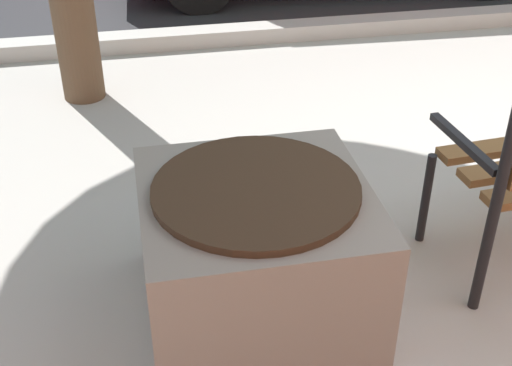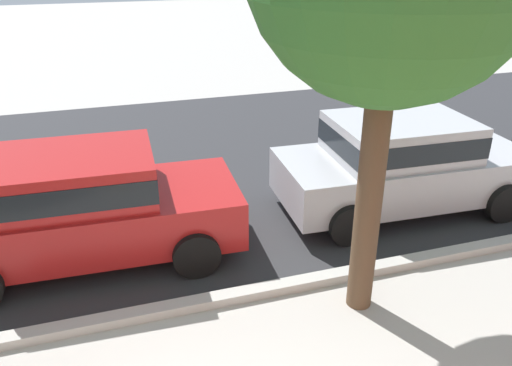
{
  "view_description": "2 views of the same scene",
  "coord_description": "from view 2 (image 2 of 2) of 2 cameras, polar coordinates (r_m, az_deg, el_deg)",
  "views": [
    {
      "loc": [
        -2.3,
        -2.1,
        1.91
      ],
      "look_at": [
        -1.9,
        -0.08,
        0.6
      ],
      "focal_mm": 47.56,
      "sensor_mm": 36.0,
      "label": 1
    },
    {
      "loc": [
        0.05,
        -2.1,
        4.05
      ],
      "look_at": [
        2.13,
        4.48,
        0.8
      ],
      "focal_mm": 35.84,
      "sensor_mm": 36.0,
      "label": 2
    }
  ],
  "objects": [
    {
      "name": "curb_stone",
      "position": [
        6.4,
        -14.54,
        -14.35
      ],
      "size": [
        60.0,
        0.2,
        0.12
      ],
      "primitive_type": "cube",
      "color": "#B2AFA8",
      "rests_on": "ground"
    },
    {
      "name": "parked_car_red",
      "position": [
        7.33,
        -18.72,
        -2.18
      ],
      "size": [
        4.17,
        2.06,
        1.56
      ],
      "color": "#B21E1E",
      "rests_on": "ground"
    },
    {
      "name": "parked_car_silver",
      "position": [
        8.63,
        15.98,
        2.37
      ],
      "size": [
        4.17,
        2.06,
        1.56
      ],
      "color": "#B7B7BC",
      "rests_on": "ground"
    },
    {
      "name": "street_surface",
      "position": [
        10.42,
        -16.41,
        1.28
      ],
      "size": [
        60.0,
        9.0,
        0.01
      ],
      "primitive_type": "cube",
      "color": "#2D2D30",
      "rests_on": "ground"
    }
  ]
}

